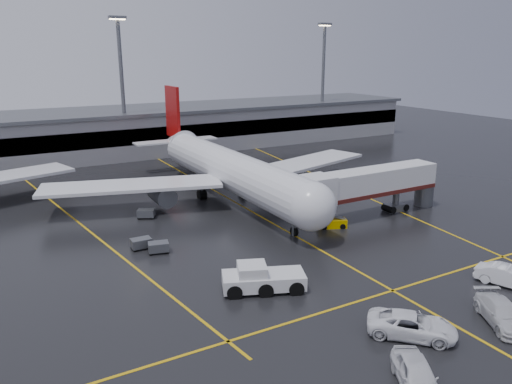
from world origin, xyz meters
TOP-DOWN VIEW (x-y plane):
  - ground at (0.00, 0.00)m, footprint 220.00×220.00m
  - apron_line_centre at (0.00, 0.00)m, footprint 0.25×90.00m
  - apron_line_stop at (0.00, -22.00)m, footprint 60.00×0.25m
  - apron_line_left at (-20.00, 10.00)m, footprint 9.99×69.35m
  - apron_line_right at (18.00, 10.00)m, footprint 7.57×69.64m
  - terminal at (0.00, 47.93)m, footprint 122.00×19.00m
  - light_mast_mid at (-5.00, 42.00)m, footprint 3.00×1.20m
  - light_mast_right at (40.00, 42.00)m, footprint 3.00×1.20m
  - main_airliner at (0.00, 9.70)m, footprint 48.80×45.60m
  - jet_bridge at (11.87, -6.00)m, footprint 19.90×3.40m
  - pushback_tractor at (-9.61, -16.40)m, footprint 7.45×5.17m
  - belt_loader at (5.22, -6.96)m, footprint 3.53×2.51m
  - service_van_a at (-3.85, -27.74)m, footprint 6.39×6.40m
  - service_van_b at (3.22, -29.82)m, footprint 4.93×6.25m
  - service_van_c at (9.27, -26.13)m, footprint 3.57×5.56m
  - service_van_d at (-7.88, -31.97)m, footprint 4.42×5.62m
  - baggage_cart_a at (-14.56, -4.38)m, footprint 2.25×1.73m
  - baggage_cart_b at (-15.77, -2.49)m, footprint 2.01×1.31m
  - baggage_cart_c at (-12.37, 6.71)m, footprint 2.38×2.09m

SIDE VIEW (x-z plane):
  - ground at x=0.00m, z-range 0.00..0.00m
  - apron_line_centre at x=0.00m, z-range 0.00..0.02m
  - apron_line_stop at x=0.00m, z-range 0.00..0.02m
  - apron_line_left at x=-20.00m, z-range 0.00..0.02m
  - apron_line_right at x=18.00m, z-range 0.00..0.02m
  - belt_loader at x=5.22m, z-range -0.52..1.54m
  - baggage_cart_a at x=-14.56m, z-range 0.07..1.19m
  - baggage_cart_b at x=-15.77m, z-range 0.07..1.19m
  - baggage_cart_c at x=-12.37m, z-range 0.07..1.19m
  - service_van_b at x=3.22m, z-range 0.00..1.69m
  - service_van_a at x=-3.85m, z-range 0.00..1.72m
  - service_van_c at x=9.27m, z-range 0.00..1.73m
  - service_van_d at x=-7.88m, z-range 0.00..1.79m
  - pushback_tractor at x=-9.61m, z-range -0.25..2.22m
  - jet_bridge at x=11.87m, z-range 0.91..6.96m
  - main_airliner at x=0.00m, z-range -2.84..11.26m
  - terminal at x=0.00m, z-range 0.02..8.62m
  - light_mast_mid at x=-5.00m, z-range 1.75..27.20m
  - light_mast_right at x=40.00m, z-range 1.75..27.20m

